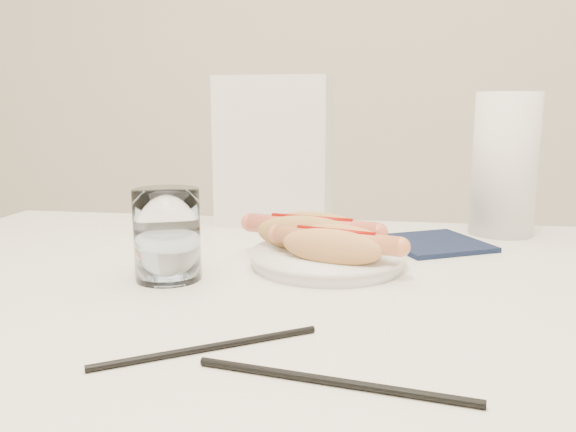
# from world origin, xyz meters

# --- Properties ---
(table) EXTENTS (1.20, 0.80, 0.75)m
(table) POSITION_xyz_m (0.00, 0.00, 0.69)
(table) COLOR white
(table) RESTS_ON ground
(plate) EXTENTS (0.26, 0.26, 0.02)m
(plate) POSITION_xyz_m (0.03, 0.09, 0.76)
(plate) COLOR white
(plate) RESTS_ON table
(hotdog_left) EXTENTS (0.18, 0.10, 0.05)m
(hotdog_left) POSITION_xyz_m (0.01, 0.11, 0.79)
(hotdog_left) COLOR tan
(hotdog_left) RESTS_ON plate
(hotdog_right) EXTENTS (0.16, 0.10, 0.05)m
(hotdog_right) POSITION_xyz_m (0.05, 0.05, 0.79)
(hotdog_right) COLOR #DD9856
(hotdog_right) RESTS_ON plate
(water_glass) EXTENTS (0.08, 0.08, 0.11)m
(water_glass) POSITION_xyz_m (-0.15, 0.00, 0.81)
(water_glass) COLOR white
(water_glass) RESTS_ON table
(chopstick_near) EXTENTS (0.18, 0.12, 0.01)m
(chopstick_near) POSITION_xyz_m (-0.05, -0.20, 0.75)
(chopstick_near) COLOR black
(chopstick_near) RESTS_ON table
(chopstick_far) EXTENTS (0.22, 0.04, 0.01)m
(chopstick_far) POSITION_xyz_m (0.07, -0.25, 0.75)
(chopstick_far) COLOR black
(chopstick_far) RESTS_ON table
(napkin_box) EXTENTS (0.20, 0.12, 0.26)m
(napkin_box) POSITION_xyz_m (-0.08, 0.35, 0.88)
(napkin_box) COLOR white
(napkin_box) RESTS_ON table
(navy_napkin) EXTENTS (0.19, 0.19, 0.01)m
(navy_napkin) POSITION_xyz_m (0.18, 0.22, 0.75)
(navy_napkin) COLOR #101832
(navy_napkin) RESTS_ON table
(paper_towel_roll) EXTENTS (0.11, 0.11, 0.23)m
(paper_towel_roll) POSITION_xyz_m (0.30, 0.32, 0.87)
(paper_towel_roll) COLOR white
(paper_towel_roll) RESTS_ON table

